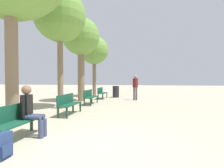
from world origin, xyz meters
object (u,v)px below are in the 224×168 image
at_px(bench_row_0, 16,119).
at_px(backpack, 2,146).
at_px(bench_row_3, 102,92).
at_px(bench_row_1, 68,103).
at_px(pedestrian_near, 135,86).
at_px(bench_row_2, 90,96).
at_px(person_seated, 31,109).
at_px(tree_row_3, 94,51).
at_px(tree_row_2, 81,38).
at_px(tree_row_1, 60,17).
at_px(trash_bin, 116,92).

distance_m(bench_row_0, backpack, 1.12).
relative_size(bench_row_0, bench_row_3, 1.00).
distance_m(bench_row_1, pedestrian_near, 6.07).
xyz_separation_m(bench_row_1, bench_row_2, (0.00, 3.02, 0.00)).
xyz_separation_m(bench_row_0, person_seated, (0.22, 0.24, 0.20)).
bearing_deg(tree_row_3, bench_row_3, -58.29).
bearing_deg(bench_row_3, backpack, -87.24).
distance_m(bench_row_1, backpack, 4.03).
relative_size(bench_row_1, pedestrian_near, 0.86).
bearing_deg(tree_row_3, bench_row_2, -77.62).
relative_size(bench_row_2, tree_row_2, 0.27).
xyz_separation_m(bench_row_3, pedestrian_near, (2.53, -0.55, 0.52)).
xyz_separation_m(bench_row_0, bench_row_1, (0.00, 3.02, 0.00)).
xyz_separation_m(tree_row_1, tree_row_2, (0.00, 3.02, -0.34)).
distance_m(bench_row_0, person_seated, 0.38).
bearing_deg(bench_row_1, tree_row_2, 103.09).
xyz_separation_m(bench_row_0, tree_row_3, (-1.03, 10.72, 3.38)).
bearing_deg(bench_row_2, bench_row_3, 90.00).
distance_m(tree_row_1, person_seated, 5.82).
xyz_separation_m(tree_row_2, trash_bin, (1.94, 2.74, -3.74)).
height_order(bench_row_1, pedestrian_near, pedestrian_near).
relative_size(tree_row_1, backpack, 12.46).
relative_size(tree_row_3, person_seated, 3.93).
bearing_deg(tree_row_3, tree_row_1, -90.00).
bearing_deg(trash_bin, tree_row_2, -125.40).
bearing_deg(bench_row_0, bench_row_1, 90.00).
height_order(tree_row_2, tree_row_3, tree_row_2).
bearing_deg(bench_row_0, tree_row_2, 97.87).
bearing_deg(bench_row_0, bench_row_2, 90.00).
relative_size(bench_row_2, pedestrian_near, 0.86).
bearing_deg(backpack, tree_row_2, 100.19).
height_order(tree_row_1, tree_row_2, tree_row_1).
distance_m(bench_row_2, bench_row_3, 3.02).
xyz_separation_m(tree_row_3, pedestrian_near, (3.56, -2.21, -2.87)).
bearing_deg(tree_row_1, bench_row_0, -76.91).
bearing_deg(bench_row_3, bench_row_1, -90.00).
bearing_deg(person_seated, trash_bin, 86.01).
distance_m(tree_row_2, tree_row_3, 3.30).
distance_m(bench_row_0, tree_row_2, 8.38).
xyz_separation_m(tree_row_3, trash_bin, (1.94, -0.54, -3.42)).
relative_size(bench_row_3, trash_bin, 1.66).
relative_size(tree_row_2, trash_bin, 6.04).
xyz_separation_m(tree_row_1, trash_bin, (1.94, 5.76, -4.08)).
bearing_deg(tree_row_2, backpack, -79.81).
relative_size(bench_row_0, trash_bin, 1.66).
height_order(bench_row_1, tree_row_1, tree_row_1).
distance_m(tree_row_2, backpack, 9.43).
bearing_deg(tree_row_1, pedestrian_near, 48.91).
xyz_separation_m(bench_row_3, tree_row_1, (-1.03, -4.63, 4.05)).
bearing_deg(trash_bin, bench_row_2, -102.49).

